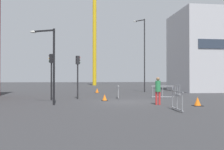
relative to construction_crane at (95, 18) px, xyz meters
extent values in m
plane|color=#333335|center=(0.15, -39.20, -15.60)|extent=(160.00, 160.00, 0.00)
cube|color=#B7B7BC|center=(15.83, -26.09, -10.41)|extent=(13.08, 7.81, 10.38)
cylinder|color=gold|center=(-0.14, 0.04, -3.78)|extent=(0.90, 0.90, 23.65)
cylinder|color=#232326|center=(4.68, -27.33, -11.07)|extent=(0.14, 0.14, 9.06)
cube|color=#232326|center=(4.20, -26.84, -6.64)|extent=(1.03, 1.05, 0.10)
ellipsoid|color=silver|center=(3.72, -26.35, -6.66)|extent=(0.44, 0.24, 0.16)
cylinder|color=black|center=(-4.81, -40.60, -13.10)|extent=(0.14, 0.14, 5.01)
cube|color=black|center=(-5.53, -40.25, -10.69)|extent=(1.48, 0.78, 0.10)
ellipsoid|color=silver|center=(-6.24, -39.90, -10.71)|extent=(0.44, 0.24, 0.16)
cylinder|color=#232326|center=(-3.34, -36.36, -14.15)|extent=(0.12, 0.12, 2.90)
cube|color=#232326|center=(-3.34, -36.36, -12.35)|extent=(0.35, 0.32, 0.70)
sphere|color=red|center=(-3.18, -36.30, -12.13)|extent=(0.11, 0.11, 0.11)
sphere|color=#3C2905|center=(-3.18, -36.30, -12.35)|extent=(0.11, 0.11, 0.11)
sphere|color=#07330F|center=(-3.18, -36.30, -12.57)|extent=(0.11, 0.11, 0.11)
cylinder|color=black|center=(-5.43, -36.82, -14.11)|extent=(0.12, 0.12, 2.99)
cube|color=black|center=(-5.43, -36.82, -12.26)|extent=(0.33, 0.30, 0.70)
sphere|color=#390605|center=(-5.60, -36.78, -12.04)|extent=(0.11, 0.11, 0.11)
sphere|color=#F2A514|center=(-5.60, -36.78, -12.26)|extent=(0.11, 0.11, 0.11)
sphere|color=#07330F|center=(-5.60, -36.78, -12.48)|extent=(0.11, 0.11, 0.11)
cylinder|color=red|center=(2.09, -41.31, -15.17)|extent=(0.14, 0.14, 0.87)
cylinder|color=red|center=(1.90, -41.25, -15.17)|extent=(0.14, 0.14, 0.87)
cylinder|color=#2D844C|center=(2.00, -41.28, -14.37)|extent=(0.34, 0.34, 0.72)
sphere|color=#8C6647|center=(2.00, -41.28, -13.90)|extent=(0.23, 0.23, 0.23)
cube|color=#9EA0A5|center=(4.07, -36.04, -14.55)|extent=(1.94, 0.30, 0.06)
cube|color=#9EA0A5|center=(4.07, -36.04, -15.50)|extent=(1.94, 0.30, 0.06)
cylinder|color=#9EA0A5|center=(3.21, -35.94, -15.08)|extent=(0.04, 0.04, 1.05)
cylinder|color=#9EA0A5|center=(4.07, -36.04, -15.08)|extent=(0.04, 0.04, 1.05)
cylinder|color=#9EA0A5|center=(4.94, -36.15, -15.08)|extent=(0.04, 0.04, 1.05)
cube|color=gray|center=(2.12, -44.29, -14.55)|extent=(0.17, 1.81, 0.06)
cube|color=gray|center=(2.12, -44.29, -15.50)|extent=(0.17, 1.81, 0.06)
cylinder|color=gray|center=(2.07, -45.10, -15.08)|extent=(0.04, 0.04, 1.05)
cylinder|color=gray|center=(2.12, -44.29, -15.08)|extent=(0.04, 0.04, 1.05)
cylinder|color=gray|center=(2.17, -43.48, -15.08)|extent=(0.04, 0.04, 1.05)
cube|color=#9EA0A5|center=(0.14, -35.93, -14.55)|extent=(0.33, 2.06, 0.06)
cube|color=#9EA0A5|center=(0.14, -35.93, -15.50)|extent=(0.33, 2.06, 0.06)
cylinder|color=#9EA0A5|center=(0.02, -36.85, -15.08)|extent=(0.04, 0.04, 1.05)
cylinder|color=#9EA0A5|center=(0.14, -35.93, -15.08)|extent=(0.04, 0.04, 1.05)
cylinder|color=#9EA0A5|center=(0.26, -35.01, -15.08)|extent=(0.04, 0.04, 1.05)
cube|color=#B2B5BA|center=(6.59, -33.15, -14.55)|extent=(0.35, 2.07, 0.06)
cube|color=#B2B5BA|center=(6.59, -33.15, -15.50)|extent=(0.35, 2.07, 0.06)
cylinder|color=#B2B5BA|center=(6.46, -34.07, -15.08)|extent=(0.04, 0.04, 1.05)
cylinder|color=#B2B5BA|center=(6.59, -33.15, -15.08)|extent=(0.04, 0.04, 1.05)
cylinder|color=#B2B5BA|center=(6.72, -32.22, -15.08)|extent=(0.04, 0.04, 1.05)
cube|color=black|center=(-1.23, -28.18, -15.59)|extent=(0.55, 0.55, 0.03)
cone|color=orange|center=(-1.23, -28.18, -15.33)|extent=(0.42, 0.42, 0.55)
cube|color=black|center=(4.29, -42.21, -15.59)|extent=(0.57, 0.57, 0.03)
cone|color=orange|center=(4.29, -42.21, -15.31)|extent=(0.44, 0.44, 0.58)
cube|color=black|center=(-1.24, -37.98, -15.59)|extent=(0.50, 0.50, 0.03)
cone|color=orange|center=(-1.24, -37.98, -15.35)|extent=(0.38, 0.38, 0.50)
camera|label=1|loc=(-2.97, -57.09, -13.81)|focal=39.62mm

